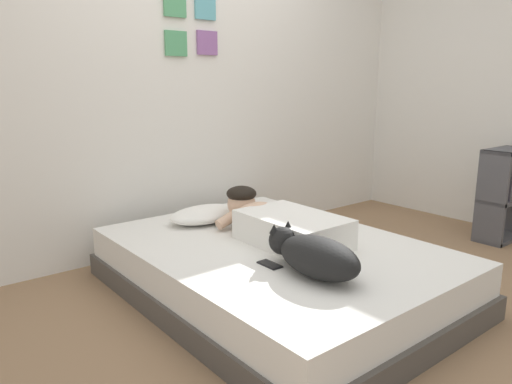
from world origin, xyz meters
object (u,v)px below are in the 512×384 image
(cell_phone, at_px, (270,265))
(bookshelf, at_px, (503,194))
(bed, at_px, (275,270))
(coffee_cup, at_px, (264,218))
(pillow, at_px, (205,214))
(person_lying, at_px, (277,222))
(dog, at_px, (314,255))

(cell_phone, relative_size, bookshelf, 0.19)
(bed, xyz_separation_m, coffee_cup, (0.22, 0.38, 0.20))
(pillow, xyz_separation_m, cell_phone, (-0.18, -0.90, -0.05))
(person_lying, distance_m, bookshelf, 2.09)
(person_lying, relative_size, coffee_cup, 7.36)
(coffee_cup, bearing_deg, person_lying, -115.45)
(person_lying, height_order, coffee_cup, person_lying)
(bed, height_order, coffee_cup, coffee_cup)
(person_lying, bearing_deg, bookshelf, -12.04)
(bed, distance_m, coffee_cup, 0.48)
(person_lying, xyz_separation_m, coffee_cup, (0.14, 0.30, -0.07))
(person_lying, height_order, dog, person_lying)
(bed, xyz_separation_m, bookshelf, (2.12, -0.36, 0.22))
(coffee_cup, bearing_deg, bed, -120.40)
(dog, relative_size, coffee_cup, 4.60)
(pillow, height_order, cell_phone, pillow)
(dog, bearing_deg, person_lying, 66.39)
(pillow, height_order, coffee_cup, pillow)
(bed, distance_m, pillow, 0.70)
(bed, height_order, pillow, pillow)
(pillow, distance_m, bookshelf, 2.42)
(bed, relative_size, coffee_cup, 16.54)
(bed, relative_size, bookshelf, 2.76)
(person_lying, bearing_deg, coffee_cup, 64.55)
(bed, height_order, bookshelf, bookshelf)
(pillow, height_order, dog, dog)
(pillow, xyz_separation_m, coffee_cup, (0.29, -0.28, -0.02))
(cell_phone, distance_m, bookshelf, 2.38)
(pillow, distance_m, person_lying, 0.60)
(bed, distance_m, cell_phone, 0.39)
(dog, height_order, bookshelf, bookshelf)
(cell_phone, bearing_deg, bookshelf, -2.87)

